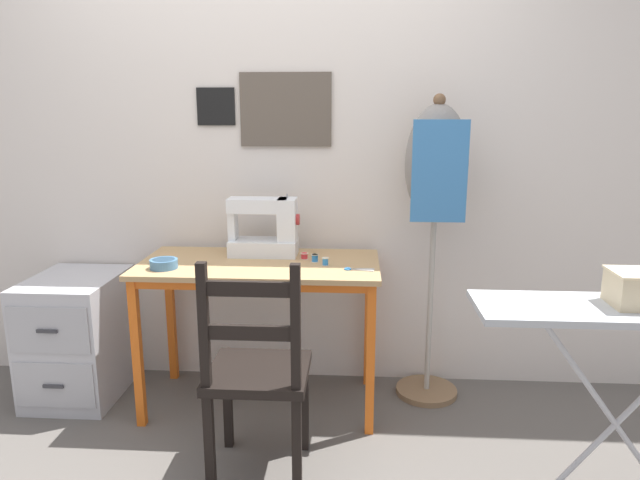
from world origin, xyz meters
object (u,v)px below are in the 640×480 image
fabric_bowl (164,264)px  storage_box (638,289)px  filing_cabinet (78,336)px  wooden_chair (257,374)px  scissors (355,269)px  thread_spool_far_edge (325,262)px  sewing_machine (267,228)px  ironing_board (629,322)px  dress_form (436,183)px  thread_spool_near_machine (304,256)px  thread_spool_mid_table (315,258)px

fabric_bowl → storage_box: (1.82, -0.66, 0.12)m
fabric_bowl → filing_cabinet: 0.73m
wooden_chair → storage_box: size_ratio=5.28×
scissors → thread_spool_far_edge: thread_spool_far_edge is taller
sewing_machine → scissors: sewing_machine is taller
sewing_machine → fabric_bowl: 0.54m
sewing_machine → wooden_chair: 0.85m
wooden_chair → ironing_board: bearing=-9.9°
sewing_machine → dress_form: size_ratio=0.23×
thread_spool_near_machine → dress_form: dress_form is taller
thread_spool_mid_table → filing_cabinet: size_ratio=0.06×
thread_spool_near_machine → filing_cabinet: thread_spool_near_machine is taller
dress_form → thread_spool_mid_table: bearing=-167.3°
scissors → storage_box: 1.17m
sewing_machine → wooden_chair: size_ratio=0.38×
scissors → wooden_chair: size_ratio=0.15×
scissors → thread_spool_mid_table: 0.23m
thread_spool_mid_table → fabric_bowl: bearing=-167.2°
thread_spool_near_machine → wooden_chair: bearing=-101.4°
fabric_bowl → thread_spool_near_machine: 0.67m
fabric_bowl → thread_spool_near_machine: size_ratio=3.22×
wooden_chair → scissors: bearing=51.2°
thread_spool_near_machine → storage_box: 1.47m
thread_spool_near_machine → sewing_machine: bearing=159.9°
thread_spool_mid_table → thread_spool_far_edge: size_ratio=1.01×
thread_spool_near_machine → thread_spool_mid_table: bearing=-41.9°
sewing_machine → storage_box: size_ratio=2.01×
filing_cabinet → thread_spool_near_machine: bearing=1.1°
dress_form → scissors: bearing=-146.5°
dress_form → ironing_board: dress_form is taller
thread_spool_near_machine → storage_box: bearing=-36.2°
thread_spool_far_edge → storage_box: size_ratio=0.22×
scissors → thread_spool_mid_table: thread_spool_mid_table is taller
dress_form → filing_cabinet: bearing=-176.7°
thread_spool_far_edge → thread_spool_near_machine: bearing=134.9°
scissors → wooden_chair: wooden_chair is taller
thread_spool_near_machine → thread_spool_far_edge: 0.16m
thread_spool_far_edge → wooden_chair: wooden_chair is taller
thread_spool_far_edge → filing_cabinet: thread_spool_far_edge is taller
thread_spool_near_machine → scissors: bearing=-35.4°
ironing_board → storage_box: size_ratio=5.69×
thread_spool_mid_table → thread_spool_far_edge: bearing=-48.0°
dress_form → thread_spool_far_edge: bearing=-160.1°
thread_spool_far_edge → wooden_chair: 0.68m
ironing_board → wooden_chair: bearing=170.1°
filing_cabinet → dress_form: 2.00m
thread_spool_far_edge → storage_box: 1.32m
sewing_machine → storage_box: 1.67m
sewing_machine → scissors: size_ratio=2.55×
thread_spool_near_machine → wooden_chair: 0.74m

